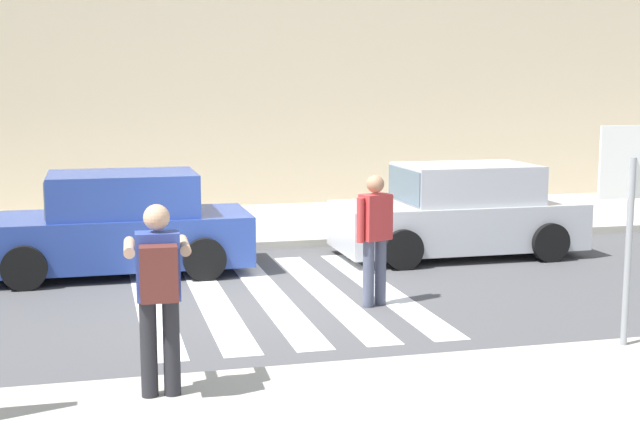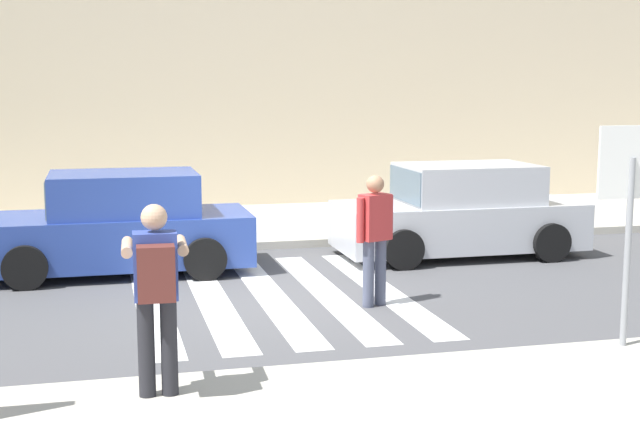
{
  "view_description": "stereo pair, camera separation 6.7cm",
  "coord_description": "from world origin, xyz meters",
  "px_view_note": "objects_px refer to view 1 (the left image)",
  "views": [
    {
      "loc": [
        -2.29,
        -11.5,
        2.91
      ],
      "look_at": [
        0.6,
        -0.2,
        1.1
      ],
      "focal_mm": 50.0,
      "sensor_mm": 36.0,
      "label": 1
    },
    {
      "loc": [
        -2.23,
        -11.52,
        2.91
      ],
      "look_at": [
        0.6,
        -0.2,
        1.1
      ],
      "focal_mm": 50.0,
      "sensor_mm": 36.0,
      "label": 2
    }
  ],
  "objects_px": {
    "photographer_with_backpack": "(158,284)",
    "pedestrian_crossing": "(375,233)",
    "stop_sign": "(631,187)",
    "parked_car_blue": "(117,226)",
    "parked_car_silver": "(460,213)"
  },
  "relations": [
    {
      "from": "photographer_with_backpack",
      "to": "pedestrian_crossing",
      "type": "relative_size",
      "value": 1.0
    },
    {
      "from": "photographer_with_backpack",
      "to": "parked_car_silver",
      "type": "height_order",
      "value": "photographer_with_backpack"
    },
    {
      "from": "photographer_with_backpack",
      "to": "parked_car_blue",
      "type": "xyz_separation_m",
      "value": [
        -0.2,
        6.09,
        -0.44
      ]
    },
    {
      "from": "stop_sign",
      "to": "pedestrian_crossing",
      "type": "relative_size",
      "value": 1.35
    },
    {
      "from": "parked_car_silver",
      "to": "photographer_with_backpack",
      "type": "bearing_deg",
      "value": -131.81
    },
    {
      "from": "stop_sign",
      "to": "parked_car_blue",
      "type": "xyz_separation_m",
      "value": [
        -5.09,
        5.7,
        -1.11
      ]
    },
    {
      "from": "pedestrian_crossing",
      "to": "parked_car_blue",
      "type": "distance_m",
      "value": 4.35
    },
    {
      "from": "stop_sign",
      "to": "parked_car_blue",
      "type": "distance_m",
      "value": 7.73
    },
    {
      "from": "stop_sign",
      "to": "photographer_with_backpack",
      "type": "relative_size",
      "value": 1.35
    },
    {
      "from": "photographer_with_backpack",
      "to": "pedestrian_crossing",
      "type": "xyz_separation_m",
      "value": [
        3.0,
        3.16,
        -0.19
      ]
    },
    {
      "from": "stop_sign",
      "to": "pedestrian_crossing",
      "type": "bearing_deg",
      "value": 124.29
    },
    {
      "from": "parked_car_silver",
      "to": "pedestrian_crossing",
      "type": "bearing_deg",
      "value": -129.83
    },
    {
      "from": "stop_sign",
      "to": "parked_car_blue",
      "type": "bearing_deg",
      "value": 131.76
    },
    {
      "from": "pedestrian_crossing",
      "to": "parked_car_blue",
      "type": "relative_size",
      "value": 0.42
    },
    {
      "from": "pedestrian_crossing",
      "to": "parked_car_silver",
      "type": "height_order",
      "value": "pedestrian_crossing"
    }
  ]
}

